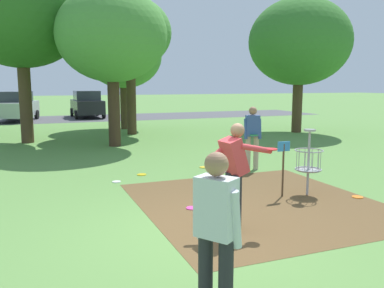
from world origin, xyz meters
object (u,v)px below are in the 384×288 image
Objects in this scene: tree_mid_center at (300,42)px; disc_golf_basket at (306,160)px; frisbee_by_tee at (192,208)px; parked_car_center_left at (87,104)px; player_foreground_watching at (235,170)px; tree_mid_right at (20,13)px; frisbee_near_basket at (142,175)px; frisbee_far_left at (204,167)px; player_waiting_left at (216,232)px; tree_mid_left at (112,35)px; frisbee_mid_grass at (117,182)px; player_throwing at (252,134)px; tree_far_left at (123,56)px; parked_car_leftmost at (16,106)px; frisbee_far_right at (358,197)px; tree_near_right at (130,34)px.

disc_golf_basket is at bearing -125.04° from tree_mid_center.
frisbee_by_tee is 22.04m from parked_car_center_left.
player_foreground_watching is 0.24× the size of tree_mid_right.
frisbee_near_basket and frisbee_far_left have the same top height.
player_waiting_left is 12.25m from tree_mid_left.
tree_mid_left is 0.92× the size of tree_mid_center.
frisbee_mid_grass is (0.25, 6.13, -0.96)m from player_waiting_left.
tree_mid_left is 1.36× the size of parked_car_center_left.
player_throwing is at bearing -84.24° from parked_car_center_left.
frisbee_mid_grass is 2.70m from frisbee_far_left.
frisbee_by_tee is 3.74m from frisbee_far_left.
tree_far_left is (1.52, 15.17, 2.74)m from player_foreground_watching.
frisbee_mid_grass is 0.03× the size of tree_mid_right.
tree_mid_right reaches higher than frisbee_mid_grass.
parked_car_center_left is (-0.85, 18.66, 0.91)m from frisbee_far_left.
frisbee_by_tee is (0.17, -3.09, 0.00)m from frisbee_near_basket.
frisbee_mid_grass is 0.05× the size of parked_car_leftmost.
disc_golf_basket is 3.54m from frisbee_far_left.
tree_mid_right is at bearing 117.74° from disc_golf_basket.
disc_golf_basket is 0.20× the size of tree_mid_right.
parked_car_leftmost reaches higher than frisbee_far_left.
frisbee_mid_grass is (-1.13, 3.85, -0.98)m from player_foreground_watching.
tree_mid_right reaches higher than parked_car_leftmost.
tree_mid_right is (-5.71, 7.75, 3.99)m from player_throwing.
parked_car_leftmost is (-3.50, 17.69, 0.91)m from frisbee_near_basket.
tree_mid_right is at bearing 120.19° from frisbee_far_right.
frisbee_near_basket is 12.00m from tree_mid_center.
disc_golf_basket is 14.23m from tree_far_left.
frisbee_near_basket is 18.05m from parked_car_leftmost.
player_foreground_watching is 0.30× the size of tree_mid_left.
parked_car_center_left is (0.83, 22.01, 0.91)m from frisbee_by_tee.
tree_far_left is at bearing 76.82° from frisbee_mid_grass.
tree_far_left is at bearing 96.71° from frisbee_far_right.
tree_mid_center is 8.66m from tree_far_left.
parked_car_leftmost is at bearing 128.12° from tree_far_left.
player_waiting_left is at bearing -98.54° from frisbee_near_basket.
tree_mid_right is (-2.01, 7.81, 4.95)m from frisbee_mid_grass.
frisbee_far_left is (1.67, 3.35, 0.00)m from frisbee_by_tee.
frisbee_far_left is at bearing 72.48° from player_foreground_watching.
parked_car_leftmost is at bearing 100.01° from frisbee_by_tee.
parked_car_center_left is at bearing 87.10° from tree_mid_left.
frisbee_far_right is at bearing -31.47° from disc_golf_basket.
frisbee_mid_grass is 0.04× the size of tree_far_left.
tree_far_left is at bearing -83.62° from parked_car_center_left.
tree_mid_right is (-6.36, 10.94, 4.95)m from frisbee_far_right.
disc_golf_basket is at bearing -85.57° from parked_car_center_left.
player_throwing is at bearing -70.44° from parked_car_leftmost.
tree_near_right is 2.50m from tree_far_left.
player_waiting_left is 5.58m from frisbee_far_right.
frisbee_far_right is at bearing -65.72° from frisbee_far_left.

